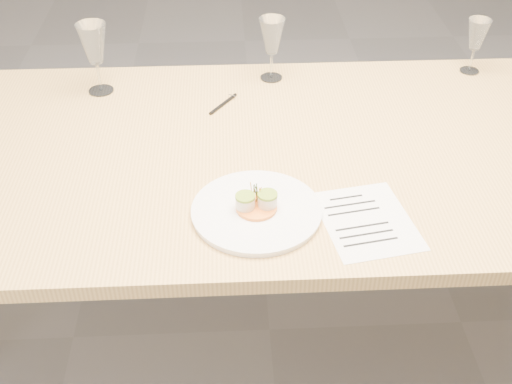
{
  "coord_description": "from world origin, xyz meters",
  "views": [
    {
      "loc": [
        -0.12,
        -1.44,
        1.72
      ],
      "look_at": [
        -0.06,
        -0.26,
        0.8
      ],
      "focal_mm": 45.0,
      "sensor_mm": 36.0,
      "label": 1
    }
  ],
  "objects_px": {
    "dining_table": "(273,168)",
    "wine_glass_1": "(94,45)",
    "recipe_sheet": "(366,220)",
    "ballpoint_pen": "(223,104)",
    "wine_glass_2": "(272,37)",
    "dinner_plate": "(257,210)",
    "wine_glass_3": "(477,36)"
  },
  "relations": [
    {
      "from": "wine_glass_1",
      "to": "wine_glass_2",
      "type": "bearing_deg",
      "value": 6.26
    },
    {
      "from": "wine_glass_3",
      "to": "wine_glass_1",
      "type": "bearing_deg",
      "value": -176.46
    },
    {
      "from": "dining_table",
      "to": "wine_glass_2",
      "type": "height_order",
      "value": "wine_glass_2"
    },
    {
      "from": "dining_table",
      "to": "ballpoint_pen",
      "type": "distance_m",
      "value": 0.28
    },
    {
      "from": "dining_table",
      "to": "wine_glass_1",
      "type": "bearing_deg",
      "value": 146.28
    },
    {
      "from": "dining_table",
      "to": "wine_glass_2",
      "type": "bearing_deg",
      "value": 86.76
    },
    {
      "from": "dinner_plate",
      "to": "dining_table",
      "type": "bearing_deg",
      "value": 78.09
    },
    {
      "from": "recipe_sheet",
      "to": "wine_glass_1",
      "type": "xyz_separation_m",
      "value": [
        -0.71,
        0.66,
        0.15
      ]
    },
    {
      "from": "wine_glass_2",
      "to": "dining_table",
      "type": "bearing_deg",
      "value": -93.24
    },
    {
      "from": "dining_table",
      "to": "ballpoint_pen",
      "type": "xyz_separation_m",
      "value": [
        -0.13,
        0.23,
        0.07
      ]
    },
    {
      "from": "dinner_plate",
      "to": "wine_glass_1",
      "type": "bearing_deg",
      "value": 126.04
    },
    {
      "from": "wine_glass_1",
      "to": "wine_glass_3",
      "type": "height_order",
      "value": "wine_glass_1"
    },
    {
      "from": "ballpoint_pen",
      "to": "wine_glass_3",
      "type": "distance_m",
      "value": 0.83
    },
    {
      "from": "wine_glass_1",
      "to": "wine_glass_3",
      "type": "xyz_separation_m",
      "value": [
        1.18,
        0.07,
        -0.03
      ]
    },
    {
      "from": "dinner_plate",
      "to": "ballpoint_pen",
      "type": "distance_m",
      "value": 0.52
    },
    {
      "from": "dining_table",
      "to": "dinner_plate",
      "type": "height_order",
      "value": "dinner_plate"
    },
    {
      "from": "dining_table",
      "to": "wine_glass_1",
      "type": "distance_m",
      "value": 0.65
    },
    {
      "from": "ballpoint_pen",
      "to": "dinner_plate",
      "type": "bearing_deg",
      "value": -136.94
    },
    {
      "from": "recipe_sheet",
      "to": "ballpoint_pen",
      "type": "height_order",
      "value": "ballpoint_pen"
    },
    {
      "from": "dinner_plate",
      "to": "wine_glass_3",
      "type": "relative_size",
      "value": 1.74
    },
    {
      "from": "dining_table",
      "to": "dinner_plate",
      "type": "xyz_separation_m",
      "value": [
        -0.06,
        -0.28,
        0.08
      ]
    },
    {
      "from": "recipe_sheet",
      "to": "ballpoint_pen",
      "type": "distance_m",
      "value": 0.64
    },
    {
      "from": "wine_glass_1",
      "to": "wine_glass_2",
      "type": "relative_size",
      "value": 1.09
    },
    {
      "from": "dinner_plate",
      "to": "wine_glass_3",
      "type": "height_order",
      "value": "wine_glass_3"
    },
    {
      "from": "ballpoint_pen",
      "to": "wine_glass_2",
      "type": "xyz_separation_m",
      "value": [
        0.16,
        0.16,
        0.14
      ]
    },
    {
      "from": "dining_table",
      "to": "ballpoint_pen",
      "type": "bearing_deg",
      "value": 119.51
    },
    {
      "from": "wine_glass_1",
      "to": "wine_glass_3",
      "type": "distance_m",
      "value": 1.18
    },
    {
      "from": "recipe_sheet",
      "to": "wine_glass_3",
      "type": "relative_size",
      "value": 1.63
    },
    {
      "from": "recipe_sheet",
      "to": "ballpoint_pen",
      "type": "xyz_separation_m",
      "value": [
        -0.33,
        0.55,
        0.0
      ]
    },
    {
      "from": "wine_glass_3",
      "to": "ballpoint_pen",
      "type": "bearing_deg",
      "value": -167.44
    },
    {
      "from": "dinner_plate",
      "to": "wine_glass_1",
      "type": "distance_m",
      "value": 0.78
    },
    {
      "from": "dining_table",
      "to": "recipe_sheet",
      "type": "relative_size",
      "value": 8.3
    }
  ]
}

